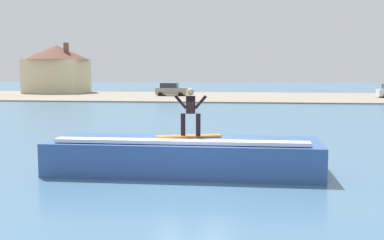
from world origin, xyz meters
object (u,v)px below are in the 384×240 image
(surfboard, at_px, (189,136))
(surfer, at_px, (191,109))
(house_with_chimney, at_px, (57,67))
(car_near_shore, at_px, (171,90))
(wave_crest, at_px, (184,155))

(surfboard, relative_size, surfer, 1.38)
(surfboard, bearing_deg, house_with_chimney, 116.33)
(surfer, bearing_deg, house_with_chimney, 116.37)
(surfer, relative_size, house_with_chimney, 0.16)
(surfer, relative_size, car_near_shore, 0.39)
(wave_crest, height_order, car_near_shore, car_near_shore)
(wave_crest, bearing_deg, surfer, -46.74)
(wave_crest, distance_m, surfer, 1.68)
(surfboard, bearing_deg, wave_crest, 131.38)
(wave_crest, height_order, surfer, surfer)
(surfer, distance_m, house_with_chimney, 62.17)
(wave_crest, relative_size, car_near_shore, 2.25)
(house_with_chimney, bearing_deg, surfer, -63.63)
(car_near_shore, xyz_separation_m, house_with_chimney, (-18.87, 7.02, 3.11))
(car_near_shore, bearing_deg, wave_crest, -80.08)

